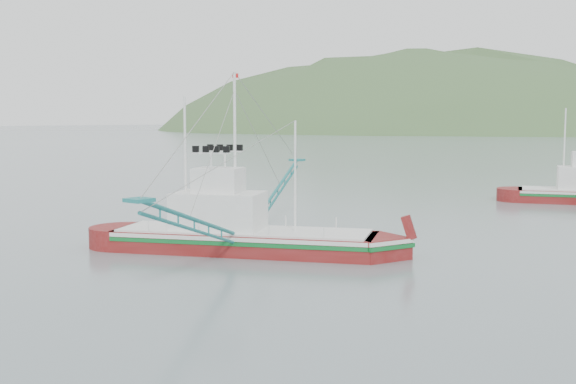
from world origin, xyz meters
The scene contains 3 objects.
ground centered at (0.00, 0.00, 0.00)m, with size 1200.00×1200.00×0.00m, color slate.
main_boat centered at (-0.25, 1.93, 2.31)m, with size 15.62×26.31×11.21m.
headland_left centered at (-180.00, 360.00, 0.00)m, with size 448.00×308.00×210.00m, color #3C5D30.
Camera 1 is at (27.28, -29.20, 7.80)m, focal length 45.00 mm.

